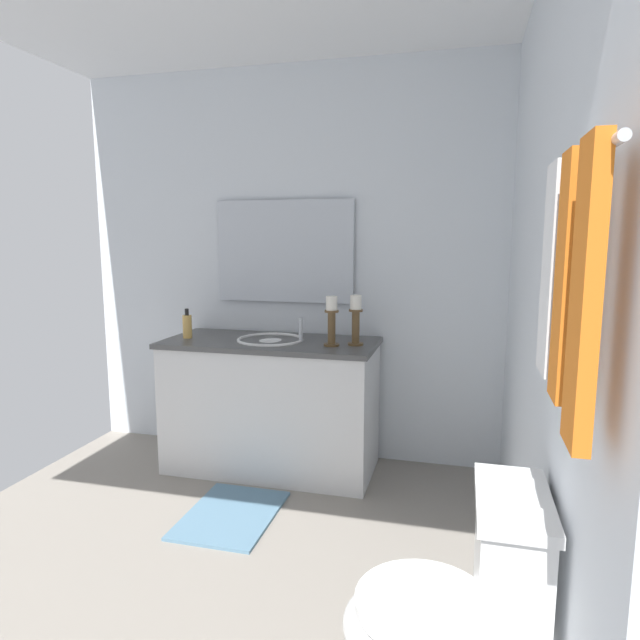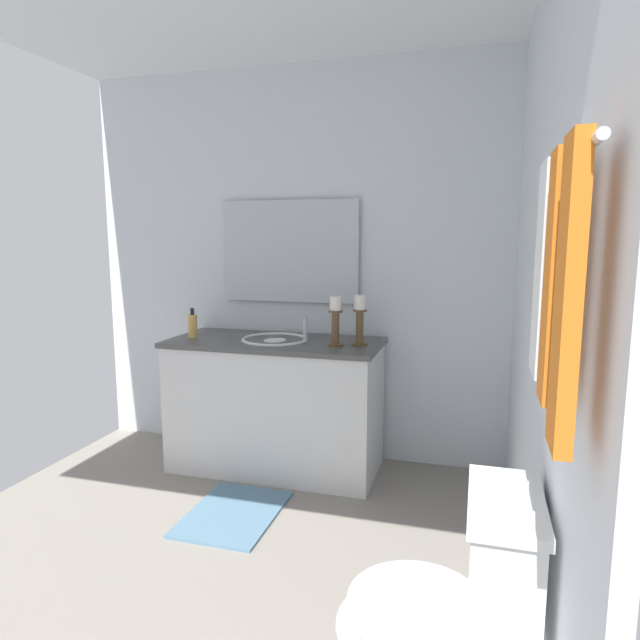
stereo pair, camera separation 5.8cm
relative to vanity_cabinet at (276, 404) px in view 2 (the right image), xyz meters
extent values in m
cube|color=gray|center=(0.94, 0.01, -0.41)|extent=(2.54, 2.74, 0.02)
cube|color=silver|center=(0.94, 1.38, 0.83)|extent=(2.54, 0.04, 2.45)
cube|color=silver|center=(-0.33, 0.01, 0.83)|extent=(0.04, 2.74, 2.45)
cube|color=silver|center=(0.00, 0.00, -0.02)|extent=(0.55, 1.24, 0.77)
cube|color=#4C4C4C|center=(0.00, 0.00, 0.38)|extent=(0.58, 1.27, 0.03)
sphere|color=black|center=(-0.10, -0.63, 0.02)|extent=(0.02, 0.02, 0.02)
sphere|color=black|center=(0.10, -0.63, 0.02)|extent=(0.02, 0.02, 0.02)
ellipsoid|color=white|center=(0.00, 0.00, 0.35)|extent=(0.38, 0.30, 0.11)
torus|color=white|center=(0.00, 0.00, 0.40)|extent=(0.40, 0.40, 0.02)
cylinder|color=silver|center=(0.00, 0.19, 0.47)|extent=(0.02, 0.02, 0.14)
cube|color=silver|center=(-0.28, 0.00, 0.92)|extent=(0.02, 0.89, 0.64)
cylinder|color=brown|center=(0.01, 0.52, 0.40)|extent=(0.09, 0.09, 0.01)
cylinder|color=brown|center=(0.01, 0.52, 0.49)|extent=(0.04, 0.04, 0.19)
cylinder|color=brown|center=(0.01, 0.52, 0.60)|extent=(0.08, 0.08, 0.01)
cylinder|color=white|center=(0.01, 0.52, 0.64)|extent=(0.06, 0.06, 0.08)
cylinder|color=brown|center=(0.07, 0.39, 0.40)|extent=(0.09, 0.09, 0.01)
cylinder|color=brown|center=(0.07, 0.39, 0.49)|extent=(0.04, 0.04, 0.19)
cylinder|color=brown|center=(0.07, 0.39, 0.60)|extent=(0.08, 0.08, 0.01)
cylinder|color=white|center=(0.07, 0.39, 0.64)|extent=(0.06, 0.06, 0.08)
cylinder|color=#E5B259|center=(0.05, -0.52, 0.47)|extent=(0.06, 0.06, 0.14)
cylinder|color=black|center=(0.05, -0.52, 0.56)|extent=(0.02, 0.02, 0.04)
ellipsoid|color=white|center=(1.63, 1.03, -0.08)|extent=(0.38, 0.46, 0.24)
cylinder|color=white|center=(1.63, 1.03, 0.00)|extent=(0.39, 0.39, 0.03)
cube|color=white|center=(1.63, 1.25, 0.16)|extent=(0.36, 0.17, 0.32)
cube|color=white|center=(1.63, 1.25, 0.34)|extent=(0.38, 0.19, 0.03)
cylinder|color=silver|center=(1.86, 1.32, 1.16)|extent=(0.56, 0.02, 0.02)
cube|color=white|center=(1.67, 1.30, 0.94)|extent=(0.15, 0.03, 0.49)
cube|color=orange|center=(1.86, 1.30, 0.93)|extent=(0.11, 0.03, 0.50)
cube|color=orange|center=(2.05, 1.30, 0.91)|extent=(0.12, 0.03, 0.53)
cube|color=slate|center=(0.62, 0.00, -0.39)|extent=(0.60, 0.44, 0.02)
camera|label=1|loc=(3.05, 1.10, 1.01)|focal=30.94mm
camera|label=2|loc=(3.04, 1.16, 1.01)|focal=30.94mm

